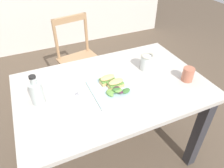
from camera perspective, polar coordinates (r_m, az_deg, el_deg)
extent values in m
plane|color=brown|center=(1.89, -1.86, -19.21)|extent=(8.73, 8.73, 0.00)
cube|color=#BCB7AD|center=(1.37, 0.20, -0.88)|extent=(1.23, 0.80, 0.03)
cube|color=#2D2D33|center=(1.70, 22.62, -12.38)|extent=(0.07, 0.07, 0.71)
cube|color=#2D2D33|center=(1.79, -20.72, -8.48)|extent=(0.07, 0.07, 0.71)
cube|color=#2D2D33|center=(2.05, 10.38, 0.14)|extent=(0.07, 0.07, 0.71)
cylinder|color=tan|center=(2.15, -9.76, -2.49)|extent=(0.03, 0.03, 0.43)
cylinder|color=tan|center=(2.27, -2.06, 0.56)|extent=(0.03, 0.03, 0.43)
cylinder|color=tan|center=(2.40, -13.32, 1.87)|extent=(0.03, 0.03, 0.43)
cylinder|color=tan|center=(2.51, -6.22, 4.44)|extent=(0.03, 0.03, 0.43)
cube|color=tan|center=(2.20, -8.34, 5.97)|extent=(0.46, 0.46, 0.02)
cylinder|color=tan|center=(2.19, -15.09, 11.49)|extent=(0.03, 0.03, 0.42)
cylinder|color=tan|center=(2.31, -7.09, 13.84)|extent=(0.03, 0.03, 0.42)
cube|color=tan|center=(2.18, -11.58, 17.02)|extent=(0.36, 0.09, 0.06)
cube|color=silver|center=(1.32, 0.70, -1.48)|extent=(0.29, 0.29, 0.01)
cube|color=#DBB270|center=(1.32, 1.09, -0.46)|extent=(0.10, 0.06, 0.02)
cube|color=#6B9E47|center=(1.32, 0.96, 0.22)|extent=(0.10, 0.07, 0.01)
ellipsoid|color=#DBB270|center=(1.30, 1.11, 0.68)|extent=(0.11, 0.06, 0.02)
cube|color=#DBB270|center=(1.36, -1.19, 0.66)|extent=(0.10, 0.06, 0.02)
cube|color=#6B9E47|center=(1.35, -1.33, 1.33)|extent=(0.10, 0.07, 0.01)
ellipsoid|color=#DBB270|center=(1.34, -1.21, 1.79)|extent=(0.11, 0.06, 0.02)
ellipsoid|color=#3D7033|center=(1.29, -0.11, -2.06)|extent=(0.05, 0.03, 0.01)
ellipsoid|color=#4C2338|center=(1.29, 1.16, -1.15)|extent=(0.05, 0.05, 0.02)
ellipsoid|color=#6B9E47|center=(1.26, -0.60, -2.71)|extent=(0.05, 0.07, 0.02)
ellipsoid|color=#3D7033|center=(1.28, 1.48, -1.88)|extent=(0.06, 0.04, 0.01)
ellipsoid|color=#3D7033|center=(1.29, 3.88, -1.84)|extent=(0.07, 0.06, 0.02)
ellipsoid|color=#4C2338|center=(1.27, 2.17, -2.15)|extent=(0.05, 0.05, 0.01)
ellipsoid|color=#84A84C|center=(1.28, 1.35, -1.73)|extent=(0.05, 0.06, 0.02)
ellipsoid|color=#84A84C|center=(1.29, -0.67, -1.79)|extent=(0.06, 0.05, 0.01)
ellipsoid|color=#3D7033|center=(1.30, 1.03, -1.15)|extent=(0.06, 0.06, 0.01)
ellipsoid|color=#3D7033|center=(1.28, 1.29, -1.51)|extent=(0.06, 0.05, 0.01)
ellipsoid|color=#6B9E47|center=(1.27, -0.11, -2.18)|extent=(0.04, 0.04, 0.01)
ellipsoid|color=#6B9E47|center=(1.27, 1.78, -1.76)|extent=(0.05, 0.04, 0.01)
cube|color=white|center=(1.25, -8.87, -5.02)|extent=(0.11, 0.22, 0.00)
cube|color=silver|center=(1.23, -8.66, -5.57)|extent=(0.02, 0.14, 0.00)
cube|color=silver|center=(1.30, -9.55, -2.92)|extent=(0.03, 0.05, 0.00)
cube|color=#38383D|center=(1.30, -9.28, -2.59)|extent=(0.00, 0.03, 0.00)
cube|color=#38383D|center=(1.30, -9.62, -2.67)|extent=(0.00, 0.03, 0.00)
cube|color=#38383D|center=(1.30, -9.97, -2.74)|extent=(0.00, 0.03, 0.00)
cylinder|color=black|center=(1.28, -19.73, -3.03)|extent=(0.07, 0.07, 0.10)
cylinder|color=#B2BCB7|center=(1.27, -19.92, -2.33)|extent=(0.08, 0.08, 0.14)
cylinder|color=#B2BCB7|center=(1.22, -20.77, 0.84)|extent=(0.03, 0.03, 0.04)
cylinder|color=black|center=(1.21, -21.03, 1.81)|extent=(0.04, 0.04, 0.01)
cylinder|color=#C67528|center=(1.52, 9.40, 5.42)|extent=(0.08, 0.08, 0.08)
cylinder|color=silver|center=(1.51, 9.44, 5.75)|extent=(0.09, 0.09, 0.10)
torus|color=#B7B29E|center=(1.48, 9.67, 7.65)|extent=(0.09, 0.09, 0.01)
cylinder|color=#B2664C|center=(1.47, 20.07, 2.49)|extent=(0.07, 0.07, 0.09)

